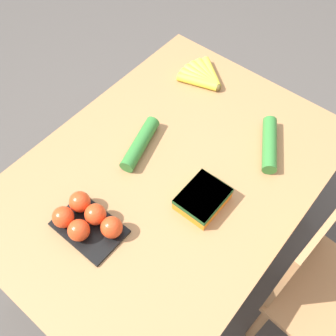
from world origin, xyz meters
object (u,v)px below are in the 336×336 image
(chair, at_px, (323,291))
(tomato_pack, at_px, (86,220))
(banana_bunch, at_px, (204,77))
(carrot_bag, at_px, (203,198))
(cucumber_far, at_px, (270,144))
(cucumber_near, at_px, (140,144))

(chair, bearing_deg, tomato_pack, 123.41)
(banana_bunch, bearing_deg, chair, 65.48)
(chair, relative_size, carrot_bag, 5.28)
(tomato_pack, bearing_deg, banana_bunch, -171.81)
(chair, distance_m, tomato_pack, 0.91)
(carrot_bag, relative_size, cucumber_far, 0.72)
(chair, xyz_separation_m, tomato_pack, (0.43, -0.76, 0.29))
(tomato_pack, xyz_separation_m, cucumber_far, (-0.68, 0.30, -0.01))
(chair, relative_size, banana_bunch, 4.58)
(carrot_bag, relative_size, cucumber_near, 0.69)
(banana_bunch, xyz_separation_m, cucumber_near, (0.46, 0.04, 0.01))
(tomato_pack, distance_m, cucumber_near, 0.37)
(cucumber_far, bearing_deg, banana_bunch, -109.25)
(carrot_bag, height_order, cucumber_near, same)
(cucumber_near, relative_size, cucumber_far, 1.05)
(carrot_bag, bearing_deg, chair, 101.95)
(cucumber_far, bearing_deg, tomato_pack, -24.23)
(tomato_pack, xyz_separation_m, carrot_bag, (-0.32, 0.25, -0.01))
(cucumber_far, bearing_deg, chair, 60.90)
(banana_bunch, height_order, carrot_bag, carrot_bag)
(chair, height_order, cucumber_near, chair)
(chair, xyz_separation_m, carrot_bag, (0.11, -0.51, 0.28))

